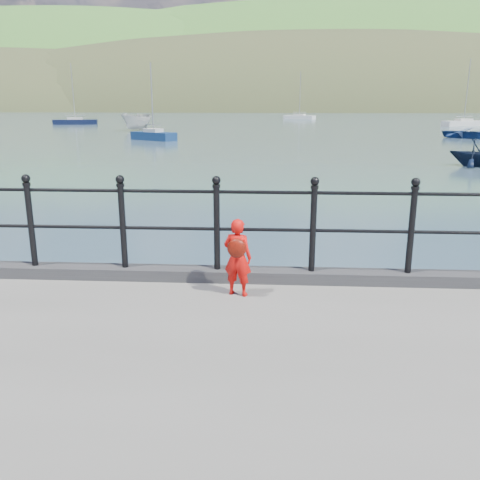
# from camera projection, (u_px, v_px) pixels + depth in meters

# --- Properties ---
(ground) EXTENTS (600.00, 600.00, 0.00)m
(ground) POSITION_uv_depth(u_px,v_px,m) (176.00, 343.00, 6.99)
(ground) COLOR #2D4251
(ground) RESTS_ON ground
(kerb) EXTENTS (60.00, 0.30, 0.15)m
(kerb) POSITION_uv_depth(u_px,v_px,m) (171.00, 273.00, 6.57)
(kerb) COLOR #28282B
(kerb) RESTS_ON quay
(railing) EXTENTS (18.11, 0.11, 1.20)m
(railing) POSITION_uv_depth(u_px,v_px,m) (169.00, 217.00, 6.37)
(railing) COLOR black
(railing) RESTS_ON kerb
(far_shore) EXTENTS (830.00, 200.00, 156.00)m
(far_shore) POSITION_uv_depth(u_px,v_px,m) (350.00, 158.00, 241.16)
(far_shore) COLOR #333A21
(far_shore) RESTS_ON ground
(child) EXTENTS (0.39, 0.34, 0.93)m
(child) POSITION_uv_depth(u_px,v_px,m) (238.00, 257.00, 5.91)
(child) COLOR red
(child) RESTS_ON quay
(launch_blue) EXTENTS (5.59, 5.34, 0.94)m
(launch_blue) POSITION_uv_depth(u_px,v_px,m) (469.00, 133.00, 46.28)
(launch_blue) COLOR navy
(launch_blue) RESTS_ON ground
(launch_white) EXTENTS (3.46, 5.49, 1.99)m
(launch_white) POSITION_uv_depth(u_px,v_px,m) (137.00, 122.00, 58.52)
(launch_white) COLOR beige
(launch_white) RESTS_ON ground
(launch_navy) EXTENTS (3.51, 3.46, 1.40)m
(launch_navy) POSITION_uv_depth(u_px,v_px,m) (476.00, 153.00, 25.94)
(launch_navy) COLOR black
(launch_navy) RESTS_ON ground
(sailboat_left) EXTENTS (6.46, 3.43, 8.77)m
(sailboat_left) POSITION_uv_depth(u_px,v_px,m) (75.00, 122.00, 74.52)
(sailboat_left) COLOR black
(sailboat_left) RESTS_ON ground
(sailboat_port) EXTENTS (4.42, 3.64, 6.61)m
(sailboat_port) POSITION_uv_depth(u_px,v_px,m) (154.00, 136.00, 43.88)
(sailboat_port) COLOR navy
(sailboat_port) RESTS_ON ground
(sailboat_deep) EXTENTS (6.12, 4.44, 8.88)m
(sailboat_deep) POSITION_uv_depth(u_px,v_px,m) (299.00, 117.00, 96.67)
(sailboat_deep) COLOR white
(sailboat_deep) RESTS_ON ground
(sailboat_far) EXTENTS (6.40, 4.09, 8.94)m
(sailboat_far) POSITION_uv_depth(u_px,v_px,m) (463.00, 124.00, 69.49)
(sailboat_far) COLOR silver
(sailboat_far) RESTS_ON ground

